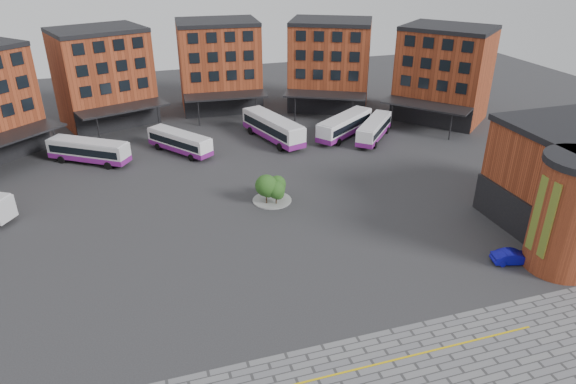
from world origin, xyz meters
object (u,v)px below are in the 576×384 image
object	(u,v)px
bus_f	(374,129)
blue_car	(513,257)
bus_d	(273,128)
bus_b	(89,151)
bus_e	(345,125)
bus_c	(180,142)
tree_island	(272,188)

from	to	relation	value
bus_f	blue_car	distance (m)	32.87
bus_f	blue_car	size ratio (longest dim) A/B	2.47
bus_d	blue_car	world-z (taller)	bus_d
blue_car	bus_b	bearing A→B (deg)	60.13
bus_b	blue_car	xyz separation A→B (m)	(37.36, -36.05, -1.04)
bus_d	bus_e	distance (m)	10.67
bus_c	bus_e	distance (m)	24.01
bus_b	tree_island	bearing A→B (deg)	-98.56
tree_island	bus_d	size ratio (longest dim) A/B	0.34
tree_island	bus_b	world-z (taller)	tree_island
tree_island	bus_e	bearing A→B (deg)	47.04
bus_f	bus_e	bearing A→B (deg)	-171.58
bus_f	blue_car	bearing A→B (deg)	-52.08
bus_e	bus_f	xyz separation A→B (m)	(3.65, -2.37, -0.15)
tree_island	blue_car	distance (m)	25.21
bus_d	bus_f	bearing A→B (deg)	-32.18
tree_island	bus_b	distance (m)	26.75
bus_c	blue_car	distance (m)	44.22
bus_b	bus_f	world-z (taller)	bus_b
bus_b	blue_car	distance (m)	51.93
bus_c	blue_car	size ratio (longest dim) A/B	2.54
bus_d	bus_f	world-z (taller)	bus_d
tree_island	bus_d	xyz separation A→B (m)	(5.44, 18.79, 0.15)
bus_c	bus_d	distance (m)	13.48
bus_d	bus_b	bearing A→B (deg)	165.29
blue_car	bus_e	bearing A→B (deg)	16.76
bus_c	bus_e	world-z (taller)	bus_e
bus_d	bus_e	size ratio (longest dim) A/B	1.19
tree_island	blue_car	size ratio (longest dim) A/B	1.14
bus_e	bus_f	bearing A→B (deg)	21.17
bus_c	bus_e	size ratio (longest dim) A/B	0.90
bus_c	bus_f	size ratio (longest dim) A/B	1.03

